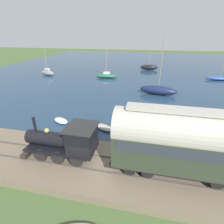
{
  "coord_description": "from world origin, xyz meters",
  "views": [
    {
      "loc": [
        -9.5,
        -3.56,
        9.4
      ],
      "look_at": [
        6.14,
        -0.15,
        2.08
      ],
      "focal_mm": 28.0,
      "sensor_mm": 36.0,
      "label": 1
    }
  ],
  "objects_px": {
    "sailboat_gray": "(48,73)",
    "rowboat_off_pier": "(61,121)",
    "sailboat_blue": "(220,78)",
    "sailboat_navy": "(158,90)",
    "sailboat_green": "(107,76)",
    "passenger_coach": "(185,141)",
    "sailboat_black": "(149,67)",
    "steam_locomotive": "(67,140)",
    "rowboat_near_shore": "(121,113)",
    "rowboat_far_out": "(144,125)",
    "rowboat_mid_harbor": "(104,127)"
  },
  "relations": [
    {
      "from": "sailboat_gray",
      "to": "passenger_coach",
      "type": "bearing_deg",
      "value": -119.4
    },
    {
      "from": "sailboat_blue",
      "to": "sailboat_navy",
      "type": "bearing_deg",
      "value": 130.66
    },
    {
      "from": "steam_locomotive",
      "to": "rowboat_mid_harbor",
      "type": "bearing_deg",
      "value": -11.17
    },
    {
      "from": "sailboat_gray",
      "to": "sailboat_black",
      "type": "relative_size",
      "value": 1.11
    },
    {
      "from": "steam_locomotive",
      "to": "passenger_coach",
      "type": "height_order",
      "value": "passenger_coach"
    },
    {
      "from": "sailboat_black",
      "to": "sailboat_green",
      "type": "distance_m",
      "value": 14.48
    },
    {
      "from": "sailboat_black",
      "to": "rowboat_off_pier",
      "type": "distance_m",
      "value": 34.46
    },
    {
      "from": "sailboat_green",
      "to": "rowboat_near_shore",
      "type": "xyz_separation_m",
      "value": [
        -18.33,
        -6.43,
        -0.34
      ]
    },
    {
      "from": "steam_locomotive",
      "to": "sailboat_black",
      "type": "distance_m",
      "value": 39.94
    },
    {
      "from": "sailboat_black",
      "to": "sailboat_gray",
      "type": "bearing_deg",
      "value": 114.31
    },
    {
      "from": "steam_locomotive",
      "to": "sailboat_navy",
      "type": "bearing_deg",
      "value": -20.3
    },
    {
      "from": "sailboat_green",
      "to": "sailboat_blue",
      "type": "bearing_deg",
      "value": -89.1
    },
    {
      "from": "sailboat_navy",
      "to": "rowboat_off_pier",
      "type": "height_order",
      "value": "sailboat_navy"
    },
    {
      "from": "sailboat_navy",
      "to": "sailboat_gray",
      "type": "bearing_deg",
      "value": 79.82
    },
    {
      "from": "sailboat_navy",
      "to": "rowboat_far_out",
      "type": "bearing_deg",
      "value": -179.34
    },
    {
      "from": "steam_locomotive",
      "to": "rowboat_far_out",
      "type": "bearing_deg",
      "value": -35.41
    },
    {
      "from": "steam_locomotive",
      "to": "rowboat_far_out",
      "type": "relative_size",
      "value": 2.49
    },
    {
      "from": "rowboat_far_out",
      "to": "sailboat_black",
      "type": "bearing_deg",
      "value": 14.98
    },
    {
      "from": "passenger_coach",
      "to": "sailboat_blue",
      "type": "height_order",
      "value": "sailboat_blue"
    },
    {
      "from": "rowboat_near_shore",
      "to": "rowboat_mid_harbor",
      "type": "height_order",
      "value": "rowboat_mid_harbor"
    },
    {
      "from": "sailboat_gray",
      "to": "sailboat_green",
      "type": "relative_size",
      "value": 0.77
    },
    {
      "from": "sailboat_gray",
      "to": "rowboat_far_out",
      "type": "distance_m",
      "value": 31.2
    },
    {
      "from": "sailboat_black",
      "to": "rowboat_mid_harbor",
      "type": "xyz_separation_m",
      "value": [
        -33.7,
        3.85,
        -0.51
      ]
    },
    {
      "from": "rowboat_mid_harbor",
      "to": "rowboat_off_pier",
      "type": "bearing_deg",
      "value": 112.53
    },
    {
      "from": "rowboat_far_out",
      "to": "rowboat_mid_harbor",
      "type": "relative_size",
      "value": 0.95
    },
    {
      "from": "passenger_coach",
      "to": "sailboat_navy",
      "type": "relative_size",
      "value": 0.95
    },
    {
      "from": "passenger_coach",
      "to": "rowboat_near_shore",
      "type": "height_order",
      "value": "passenger_coach"
    },
    {
      "from": "steam_locomotive",
      "to": "rowboat_near_shore",
      "type": "relative_size",
      "value": 2.46
    },
    {
      "from": "steam_locomotive",
      "to": "rowboat_far_out",
      "type": "height_order",
      "value": "steam_locomotive"
    },
    {
      "from": "passenger_coach",
      "to": "sailboat_navy",
      "type": "distance_m",
      "value": 19.09
    },
    {
      "from": "sailboat_blue",
      "to": "rowboat_off_pier",
      "type": "xyz_separation_m",
      "value": [
        -25.03,
        24.13,
        -0.22
      ]
    },
    {
      "from": "sailboat_green",
      "to": "passenger_coach",
      "type": "bearing_deg",
      "value": -163.31
    },
    {
      "from": "steam_locomotive",
      "to": "sailboat_gray",
      "type": "bearing_deg",
      "value": 33.63
    },
    {
      "from": "sailboat_blue",
      "to": "rowboat_mid_harbor",
      "type": "height_order",
      "value": "sailboat_blue"
    },
    {
      "from": "rowboat_near_shore",
      "to": "sailboat_green",
      "type": "bearing_deg",
      "value": 37.0
    },
    {
      "from": "sailboat_gray",
      "to": "sailboat_black",
      "type": "bearing_deg",
      "value": -46.06
    },
    {
      "from": "passenger_coach",
      "to": "sailboat_black",
      "type": "height_order",
      "value": "passenger_coach"
    },
    {
      "from": "sailboat_gray",
      "to": "sailboat_black",
      "type": "distance_m",
      "value": 26.28
    },
    {
      "from": "sailboat_gray",
      "to": "sailboat_green",
      "type": "xyz_separation_m",
      "value": [
        0.63,
        -14.33,
        -0.16
      ]
    },
    {
      "from": "sailboat_gray",
      "to": "rowboat_off_pier",
      "type": "height_order",
      "value": "sailboat_gray"
    },
    {
      "from": "sailboat_black",
      "to": "rowboat_off_pier",
      "type": "relative_size",
      "value": 2.37
    },
    {
      "from": "rowboat_near_shore",
      "to": "rowboat_mid_harbor",
      "type": "distance_m",
      "value": 4.28
    },
    {
      "from": "passenger_coach",
      "to": "sailboat_green",
      "type": "xyz_separation_m",
      "value": [
        28.35,
        12.01,
        -2.79
      ]
    },
    {
      "from": "rowboat_off_pier",
      "to": "sailboat_gray",
      "type": "bearing_deg",
      "value": 62.28
    },
    {
      "from": "sailboat_gray",
      "to": "rowboat_mid_harbor",
      "type": "relative_size",
      "value": 2.5
    },
    {
      "from": "steam_locomotive",
      "to": "rowboat_far_out",
      "type": "xyz_separation_m",
      "value": [
        7.49,
        -5.32,
        -2.14
      ]
    },
    {
      "from": "passenger_coach",
      "to": "sailboat_navy",
      "type": "height_order",
      "value": "sailboat_navy"
    },
    {
      "from": "sailboat_blue",
      "to": "rowboat_near_shore",
      "type": "xyz_separation_m",
      "value": [
        -21.37,
        17.76,
        -0.25
      ]
    },
    {
      "from": "sailboat_black",
      "to": "sailboat_green",
      "type": "bearing_deg",
      "value": 138.41
    },
    {
      "from": "rowboat_off_pier",
      "to": "rowboat_mid_harbor",
      "type": "relative_size",
      "value": 0.95
    }
  ]
}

